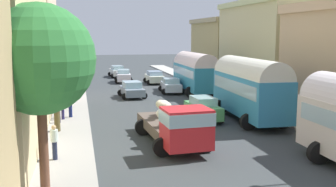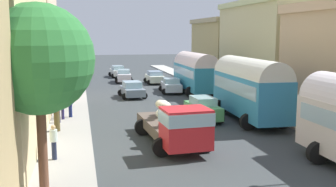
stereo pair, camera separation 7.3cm
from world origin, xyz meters
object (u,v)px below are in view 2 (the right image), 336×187
at_px(car_1, 124,76).
at_px(car_3, 203,109).
at_px(parked_bus_2, 195,71).
at_px(pedestrian_2, 54,141).
at_px(cargo_truck_0, 175,124).
at_px(pedestrian_0, 70,104).
at_px(car_4, 171,85).
at_px(car_5, 155,77).
at_px(pedestrian_1, 62,105).
at_px(parked_bus_1, 249,86).
at_px(car_0, 132,89).
at_px(car_2, 118,71).
at_px(pedestrian_3, 58,109).

height_order(car_1, car_3, car_3).
distance_m(parked_bus_2, pedestrian_2, 22.84).
height_order(parked_bus_2, car_1, parked_bus_2).
bearing_deg(pedestrian_2, car_1, 77.90).
height_order(parked_bus_2, cargo_truck_0, parked_bus_2).
relative_size(car_3, pedestrian_0, 2.12).
height_order(car_4, pedestrian_0, pedestrian_0).
relative_size(car_5, pedestrian_1, 2.08).
bearing_deg(parked_bus_1, car_3, 168.11).
bearing_deg(car_0, car_1, 87.47).
xyz_separation_m(parked_bus_2, cargo_truck_0, (-6.36, -18.08, -0.98)).
height_order(car_5, pedestrian_1, pedestrian_1).
bearing_deg(car_0, car_3, -72.82).
relative_size(cargo_truck_0, car_2, 1.65).
xyz_separation_m(car_0, car_3, (3.33, -10.77, 0.06)).
height_order(car_0, pedestrian_0, pedestrian_0).
bearing_deg(car_1, pedestrian_3, -106.65).
xyz_separation_m(parked_bus_2, car_3, (-3.08, -12.27, -1.37)).
relative_size(parked_bus_2, car_5, 2.23).
bearing_deg(cargo_truck_0, car_1, 89.04).
relative_size(car_3, pedestrian_3, 2.20).
relative_size(car_0, pedestrian_3, 2.28).
distance_m(car_3, car_4, 12.80).
distance_m(parked_bus_1, pedestrian_0, 12.07).
distance_m(cargo_truck_0, pedestrian_3, 8.94).
height_order(parked_bus_2, car_0, parked_bus_2).
relative_size(car_1, car_2, 0.99).
distance_m(car_0, pedestrian_2, 18.69).
height_order(car_0, car_3, car_3).
xyz_separation_m(parked_bus_2, pedestrian_3, (-12.40, -11.48, -1.17)).
bearing_deg(car_3, pedestrian_3, 175.18).
relative_size(parked_bus_2, pedestrian_1, 4.66).
distance_m(car_5, pedestrian_0, 20.34).
bearing_deg(pedestrian_1, car_0, 57.32).
xyz_separation_m(parked_bus_2, pedestrian_2, (-12.22, -19.26, -1.19)).
bearing_deg(car_2, car_0, -91.17).
bearing_deg(pedestrian_2, pedestrian_0, 86.83).
bearing_deg(car_1, cargo_truck_0, -90.96).
bearing_deg(car_0, pedestrian_3, -120.96).
height_order(car_4, car_5, car_5).
xyz_separation_m(car_1, pedestrian_2, (-6.33, -29.56, 0.20)).
distance_m(cargo_truck_0, pedestrian_2, 5.98).
bearing_deg(car_4, pedestrian_1, -131.89).
relative_size(car_0, pedestrian_0, 2.20).
height_order(car_0, car_1, car_1).
distance_m(car_0, car_5, 10.49).
bearing_deg(car_5, cargo_truck_0, -98.39).
distance_m(parked_bus_1, car_5, 21.33).
relative_size(parked_bus_2, car_3, 2.26).
relative_size(pedestrian_0, pedestrian_3, 1.03).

